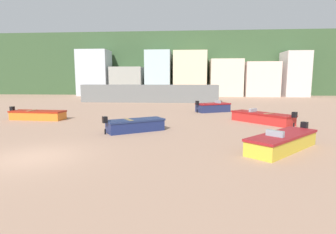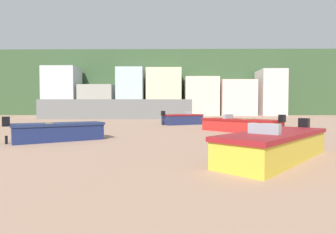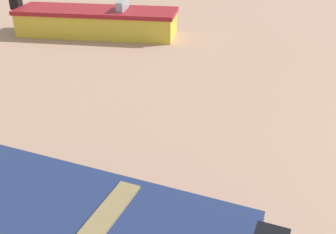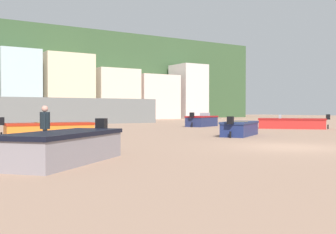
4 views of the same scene
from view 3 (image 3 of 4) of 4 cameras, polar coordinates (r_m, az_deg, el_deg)
The scene contains 1 object.
boat_yellow_1 at distance 12.77m, azimuth -10.21°, elevation 13.32°, with size 4.40×4.55×1.12m.
Camera 3 is at (0.09, 7.29, 3.50)m, focal length 42.47 mm.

